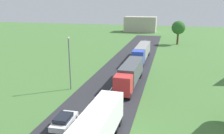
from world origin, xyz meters
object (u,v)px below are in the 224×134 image
(truck_second, at_px, (130,73))
(lamppost_second, at_px, (69,61))
(tree_oak, at_px, (178,28))
(truck_third, at_px, (142,52))
(distant_building, at_px, (140,24))
(car_second, at_px, (64,121))

(truck_second, bearing_deg, lamppost_second, -156.23)
(truck_second, height_order, tree_oak, tree_oak)
(truck_third, relative_size, distant_building, 1.02)
(truck_third, distance_m, tree_oak, 25.89)
(truck_second, distance_m, tree_oak, 42.82)
(tree_oak, height_order, distant_building, tree_oak)
(lamppost_second, height_order, tree_oak, lamppost_second)
(car_second, height_order, tree_oak, tree_oak)
(truck_third, bearing_deg, distant_building, 97.78)
(distant_building, bearing_deg, car_second, -87.91)
(truck_second, bearing_deg, truck_third, 90.91)
(lamppost_second, bearing_deg, truck_third, 68.56)
(truck_third, xyz_separation_m, distant_building, (-7.58, 55.50, 1.41))
(truck_third, relative_size, tree_oak, 1.94)
(car_second, height_order, distant_building, distant_building)
(truck_second, height_order, lamppost_second, lamppost_second)
(truck_second, bearing_deg, car_second, -107.75)
(truck_second, relative_size, truck_third, 0.83)
(tree_oak, bearing_deg, truck_second, -101.32)
(lamppost_second, xyz_separation_m, distant_building, (0.88, 77.04, -1.10))
(car_second, bearing_deg, distant_building, 92.09)
(truck_second, xyz_separation_m, lamppost_second, (-8.74, -3.85, 2.48))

